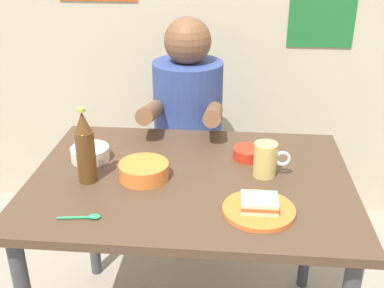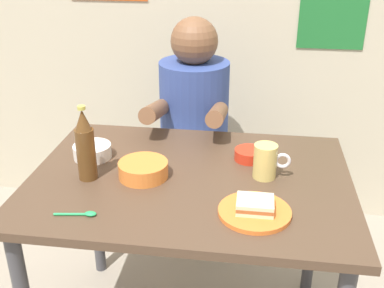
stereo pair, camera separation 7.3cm
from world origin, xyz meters
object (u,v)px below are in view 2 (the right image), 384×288
object	(u,v)px
sauce_bowl_chili	(249,154)
person_seated	(194,106)
sandwich	(255,205)
beer_mug	(266,161)
stool	(194,183)
beer_bottle	(85,147)
plate_orange	(255,212)
dining_table	(190,199)

from	to	relation	value
sauce_bowl_chili	person_seated	bearing A→B (deg)	120.35
sandwich	beer_mug	distance (m)	0.24
sandwich	sauce_bowl_chili	xyz separation A→B (m)	(-0.03, 0.36, -0.01)
stool	beer_bottle	world-z (taller)	beer_bottle
plate_orange	beer_bottle	size ratio (longest dim) A/B	0.84
dining_table	person_seated	distance (m)	0.63
sandwich	sauce_bowl_chili	distance (m)	0.36
person_seated	plate_orange	world-z (taller)	person_seated
beer_mug	beer_bottle	distance (m)	0.61
sandwich	beer_mug	xyz separation A→B (m)	(0.03, 0.23, 0.03)
sandwich	beer_bottle	size ratio (longest dim) A/B	0.42
plate_orange	beer_mug	distance (m)	0.24
dining_table	sandwich	size ratio (longest dim) A/B	10.00
person_seated	sauce_bowl_chili	distance (m)	0.53
dining_table	sauce_bowl_chili	world-z (taller)	sauce_bowl_chili
plate_orange	beer_bottle	world-z (taller)	beer_bottle
beer_mug	plate_orange	bearing A→B (deg)	-97.33
sauce_bowl_chili	plate_orange	bearing A→B (deg)	-85.71
beer_mug	beer_bottle	world-z (taller)	beer_bottle
dining_table	person_seated	bearing A→B (deg)	96.63
stool	person_seated	xyz separation A→B (m)	(0.00, -0.01, 0.42)
dining_table	sandwich	xyz separation A→B (m)	(0.23, -0.20, 0.13)
stool	sauce_bowl_chili	distance (m)	0.68
plate_orange	beer_mug	size ratio (longest dim) A/B	1.75
stool	plate_orange	xyz separation A→B (m)	(0.30, -0.83, 0.40)
stool	person_seated	size ratio (longest dim) A/B	0.63
stool	plate_orange	world-z (taller)	plate_orange
stool	beer_bottle	distance (m)	0.90
beer_bottle	beer_mug	bearing A→B (deg)	8.71
beer_mug	sauce_bowl_chili	world-z (taller)	beer_mug
beer_bottle	person_seated	bearing A→B (deg)	68.24
stool	sandwich	size ratio (longest dim) A/B	4.09
plate_orange	sauce_bowl_chili	xyz separation A→B (m)	(-0.03, 0.36, 0.02)
plate_orange	sauce_bowl_chili	distance (m)	0.36
plate_orange	sandwich	bearing A→B (deg)	180.00
person_seated	stool	bearing A→B (deg)	90.00
person_seated	sauce_bowl_chili	bearing A→B (deg)	-59.65
beer_mug	sauce_bowl_chili	bearing A→B (deg)	114.61
beer_bottle	sauce_bowl_chili	xyz separation A→B (m)	(0.54, 0.22, -0.10)
plate_orange	beer_bottle	xyz separation A→B (m)	(-0.57, 0.14, 0.11)
sandwich	beer_bottle	world-z (taller)	beer_bottle
stool	sauce_bowl_chili	xyz separation A→B (m)	(0.27, -0.47, 0.41)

